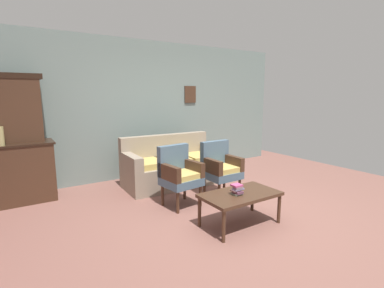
{
  "coord_description": "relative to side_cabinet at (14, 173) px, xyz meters",
  "views": [
    {
      "loc": [
        -2.51,
        -2.77,
        1.65
      ],
      "look_at": [
        -0.01,
        1.11,
        0.85
      ],
      "focal_mm": 26.79,
      "sensor_mm": 36.0,
      "label": 1
    }
  ],
  "objects": [
    {
      "name": "ground_plane",
      "position": [
        2.5,
        -2.25,
        -0.47
      ],
      "size": [
        7.68,
        7.68,
        0.0
      ],
      "primitive_type": "plane",
      "color": "#84564C"
    },
    {
      "name": "wall_back_with_decor",
      "position": [
        2.51,
        0.38,
        0.88
      ],
      "size": [
        6.4,
        0.09,
        2.7
      ],
      "color": "gray",
      "rests_on": "ground"
    },
    {
      "name": "side_cabinet",
      "position": [
        0.0,
        0.0,
        0.0
      ],
      "size": [
        1.16,
        0.55,
        0.93
      ],
      "color": "#472D1E",
      "rests_on": "ground"
    },
    {
      "name": "cabinet_upper_hutch",
      "position": [
        0.0,
        0.08,
        0.98
      ],
      "size": [
        0.99,
        0.38,
        1.03
      ],
      "color": "#472D1E",
      "rests_on": "side_cabinet"
    },
    {
      "name": "vase_on_cabinet",
      "position": [
        -0.12,
        -0.19,
        0.6
      ],
      "size": [
        0.1,
        0.1,
        0.28
      ],
      "primitive_type": "cylinder",
      "color": "tan",
      "rests_on": "side_cabinet"
    },
    {
      "name": "floral_couch",
      "position": [
        2.48,
        -0.5,
        -0.14
      ],
      "size": [
        1.8,
        0.84,
        0.9
      ],
      "color": "gray",
      "rests_on": "ground"
    },
    {
      "name": "armchair_near_couch_end",
      "position": [
        2.07,
        -1.45,
        0.03
      ],
      "size": [
        0.57,
        0.55,
        0.9
      ],
      "color": "slate",
      "rests_on": "ground"
    },
    {
      "name": "armchair_by_doorway",
      "position": [
        2.81,
        -1.49,
        0.03
      ],
      "size": [
        0.53,
        0.5,
        0.9
      ],
      "color": "slate",
      "rests_on": "ground"
    },
    {
      "name": "coffee_table",
      "position": [
        2.38,
        -2.45,
        -0.09
      ],
      "size": [
        1.0,
        0.56,
        0.42
      ],
      "color": "#472D1E",
      "rests_on": "ground"
    },
    {
      "name": "book_stack_on_table",
      "position": [
        2.31,
        -2.47,
        0.02
      ],
      "size": [
        0.15,
        0.12,
        0.13
      ],
      "color": "gray",
      "rests_on": "coffee_table"
    }
  ]
}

